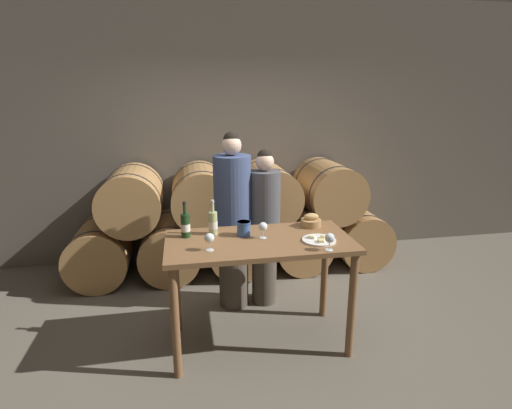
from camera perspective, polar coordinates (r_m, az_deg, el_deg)
The scene contains 14 objects.
ground_plane at distance 3.64m, azimuth 0.45°, elevation -19.01°, with size 10.00×10.00×0.00m, color #665E51.
stone_wall_back at distance 5.09m, azimuth -4.06°, elevation 10.33°, with size 10.00×0.12×3.20m.
barrel_stack at distance 4.74m, azimuth -3.05°, elevation -2.40°, with size 3.75×0.88×1.28m.
tasting_table at distance 3.25m, azimuth 0.48°, elevation -7.29°, with size 1.49×0.74×0.94m.
person_left at distance 3.84m, azimuth -3.34°, elevation -2.43°, with size 0.35×0.35×1.73m.
person_right at distance 3.92m, azimuth 1.22°, elevation -3.28°, with size 0.30×0.30×1.57m.
wine_bottle_red at distance 3.27m, azimuth -10.05°, elevation -2.92°, with size 0.08×0.08×0.30m.
wine_bottle_white at distance 3.31m, azimuth -6.16°, elevation -2.60°, with size 0.08×0.08×0.29m.
blue_crock at distance 3.27m, azimuth -1.77°, elevation -3.36°, with size 0.12×0.12×0.12m.
bread_basket at distance 3.53m, azimuth 7.86°, elevation -2.39°, with size 0.18×0.18×0.12m.
cheese_plate at distance 3.21m, azimuth 8.99°, elevation -5.01°, with size 0.27×0.27×0.04m.
wine_glass_far_left at distance 2.98m, azimuth -6.67°, elevation -4.84°, with size 0.07×0.07×0.13m.
wine_glass_left at distance 3.20m, azimuth 1.00°, elevation -3.24°, with size 0.07×0.07×0.13m.
wine_glass_center at distance 3.01m, azimuth 10.48°, elevation -4.79°, with size 0.07×0.07×0.13m.
Camera 1 is at (-0.57, -2.94, 2.08)m, focal length 28.00 mm.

